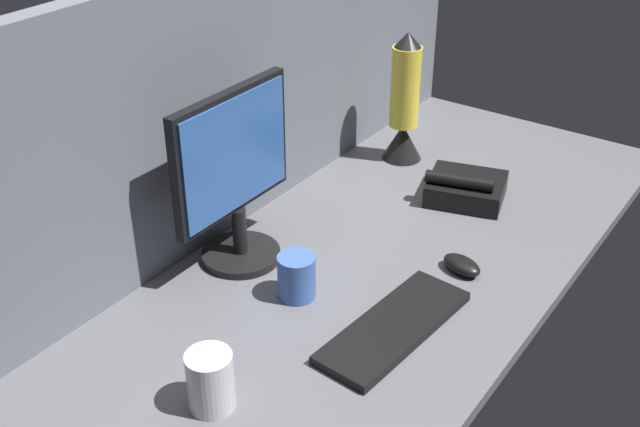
{
  "coord_description": "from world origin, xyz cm",
  "views": [
    {
      "loc": [
        -132.33,
        -76.34,
        100.31
      ],
      "look_at": [
        -8.24,
        0.0,
        14.0
      ],
      "focal_mm": 44.16,
      "sensor_mm": 36.0,
      "label": 1
    }
  ],
  "objects_px": {
    "monitor": "(234,174)",
    "mouse": "(462,265)",
    "lava_lamp": "(404,108)",
    "mug_steel": "(210,381)",
    "desk_phone": "(466,188)",
    "mug_ceramic_blue": "(297,277)",
    "keyboard": "(394,327)"
  },
  "relations": [
    {
      "from": "keyboard",
      "to": "mug_ceramic_blue",
      "type": "height_order",
      "value": "mug_ceramic_blue"
    },
    {
      "from": "monitor",
      "to": "lava_lamp",
      "type": "relative_size",
      "value": 1.1
    },
    {
      "from": "monitor",
      "to": "lava_lamp",
      "type": "distance_m",
      "value": 0.66
    },
    {
      "from": "monitor",
      "to": "keyboard",
      "type": "distance_m",
      "value": 0.47
    },
    {
      "from": "lava_lamp",
      "to": "keyboard",
      "type": "bearing_deg",
      "value": -150.97
    },
    {
      "from": "mug_steel",
      "to": "lava_lamp",
      "type": "distance_m",
      "value": 1.07
    },
    {
      "from": "monitor",
      "to": "keyboard",
      "type": "xyz_separation_m",
      "value": [
        -0.02,
        -0.42,
        -0.21
      ]
    },
    {
      "from": "mouse",
      "to": "lava_lamp",
      "type": "distance_m",
      "value": 0.59
    },
    {
      "from": "keyboard",
      "to": "monitor",
      "type": "bearing_deg",
      "value": 91.25
    },
    {
      "from": "desk_phone",
      "to": "mug_steel",
      "type": "bearing_deg",
      "value": 177.88
    },
    {
      "from": "monitor",
      "to": "mug_ceramic_blue",
      "type": "height_order",
      "value": "monitor"
    },
    {
      "from": "lava_lamp",
      "to": "mug_steel",
      "type": "bearing_deg",
      "value": -168.12
    },
    {
      "from": "mug_ceramic_blue",
      "to": "desk_phone",
      "type": "bearing_deg",
      "value": -10.23
    },
    {
      "from": "mug_ceramic_blue",
      "to": "lava_lamp",
      "type": "distance_m",
      "value": 0.72
    },
    {
      "from": "mouse",
      "to": "lava_lamp",
      "type": "xyz_separation_m",
      "value": [
        0.41,
        0.39,
        0.14
      ]
    },
    {
      "from": "mug_ceramic_blue",
      "to": "lava_lamp",
      "type": "xyz_separation_m",
      "value": [
        0.7,
        0.15,
        0.1
      ]
    },
    {
      "from": "mouse",
      "to": "lava_lamp",
      "type": "bearing_deg",
      "value": 58.63
    },
    {
      "from": "mug_ceramic_blue",
      "to": "lava_lamp",
      "type": "bearing_deg",
      "value": 12.02
    },
    {
      "from": "mouse",
      "to": "keyboard",
      "type": "bearing_deg",
      "value": -168.45
    },
    {
      "from": "desk_phone",
      "to": "monitor",
      "type": "bearing_deg",
      "value": 150.94
    },
    {
      "from": "monitor",
      "to": "desk_phone",
      "type": "height_order",
      "value": "monitor"
    },
    {
      "from": "keyboard",
      "to": "mouse",
      "type": "height_order",
      "value": "mouse"
    },
    {
      "from": "keyboard",
      "to": "mouse",
      "type": "relative_size",
      "value": 3.85
    },
    {
      "from": "monitor",
      "to": "mouse",
      "type": "bearing_deg",
      "value": -61.37
    },
    {
      "from": "monitor",
      "to": "mug_steel",
      "type": "distance_m",
      "value": 0.5
    },
    {
      "from": "mug_steel",
      "to": "lava_lamp",
      "type": "bearing_deg",
      "value": 11.88
    },
    {
      "from": "mug_steel",
      "to": "desk_phone",
      "type": "bearing_deg",
      "value": -2.12
    },
    {
      "from": "desk_phone",
      "to": "lava_lamp",
      "type": "bearing_deg",
      "value": 65.9
    },
    {
      "from": "lava_lamp",
      "to": "monitor",
      "type": "bearing_deg",
      "value": 175.87
    },
    {
      "from": "lava_lamp",
      "to": "desk_phone",
      "type": "distance_m",
      "value": 0.3
    },
    {
      "from": "keyboard",
      "to": "desk_phone",
      "type": "bearing_deg",
      "value": 16.89
    },
    {
      "from": "keyboard",
      "to": "mug_ceramic_blue",
      "type": "relative_size",
      "value": 3.76
    }
  ]
}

